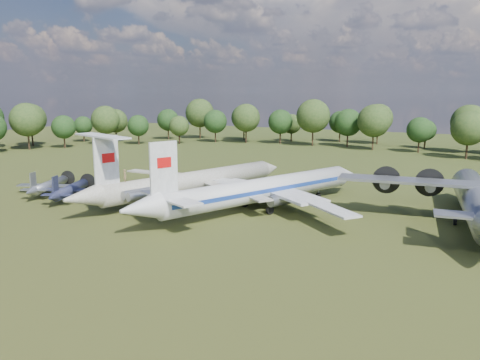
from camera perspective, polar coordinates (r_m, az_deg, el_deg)
The scene contains 7 objects.
ground at distance 77.26m, azimuth -7.34°, elevation -2.57°, with size 300.00×300.00×0.00m, color #244115.
il62_airliner at distance 78.58m, azimuth -5.69°, elevation -0.60°, with size 35.81×46.55×4.57m, color silver, non-canonical shape.
tu104_jet at distance 70.87m, azimuth 2.76°, elevation -1.69°, with size 36.59×48.79×4.88m, color silver, non-canonical shape.
an12_transport at distance 70.24m, azimuth 26.94°, elevation -2.76°, with size 37.00×41.35×5.44m, color #919398, non-canonical shape.
small_prop_west at distance 82.97m, azimuth -19.92°, elevation -1.36°, with size 12.06×16.45×2.41m, color #161E32, non-canonical shape.
small_prop_northwest at distance 88.25m, azimuth -22.20°, elevation -0.83°, with size 11.76×16.04×2.35m, color #93969A, non-canonical shape.
person_on_il62 at distance 70.90m, azimuth -13.85°, elevation 0.54°, with size 0.69×0.45×1.89m, color olive.
Camera 1 is at (42.26, -62.17, 17.82)m, focal length 35.00 mm.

